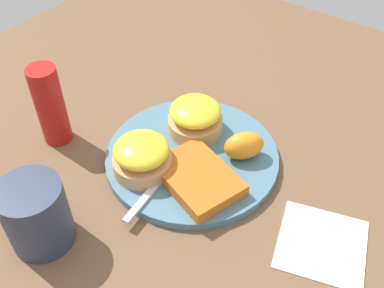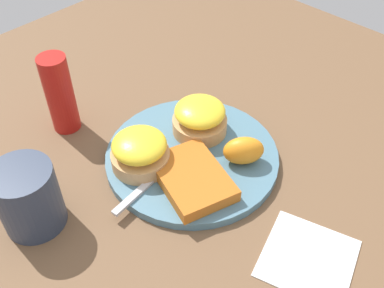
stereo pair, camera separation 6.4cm
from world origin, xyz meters
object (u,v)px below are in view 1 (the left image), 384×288
(sandwich_benedict_right, at_px, (142,156))
(condiment_bottle, at_px, (50,106))
(fork, at_px, (171,170))
(sandwich_benedict_left, at_px, (195,117))
(hashbrown_patty, at_px, (198,178))
(orange_wedge, at_px, (244,146))
(cup, at_px, (36,214))

(sandwich_benedict_right, bearing_deg, condiment_bottle, 6.50)
(fork, bearing_deg, sandwich_benedict_left, -75.75)
(fork, distance_m, condiment_bottle, 0.21)
(sandwich_benedict_right, relative_size, condiment_bottle, 0.65)
(sandwich_benedict_left, bearing_deg, condiment_bottle, 36.98)
(hashbrown_patty, bearing_deg, orange_wedge, -106.31)
(hashbrown_patty, relative_size, condiment_bottle, 0.90)
(sandwich_benedict_left, distance_m, cup, 0.28)
(hashbrown_patty, xyz_separation_m, cup, (0.11, 0.18, 0.02))
(hashbrown_patty, bearing_deg, sandwich_benedict_right, 17.73)
(sandwich_benedict_left, bearing_deg, hashbrown_patty, 127.73)
(hashbrown_patty, height_order, orange_wedge, orange_wedge)
(sandwich_benedict_right, bearing_deg, cup, 77.63)
(fork, height_order, condiment_bottle, condiment_bottle)
(sandwich_benedict_left, bearing_deg, fork, 104.25)
(sandwich_benedict_right, relative_size, hashbrown_patty, 0.72)
(fork, bearing_deg, sandwich_benedict_right, 31.04)
(orange_wedge, height_order, cup, cup)
(sandwich_benedict_left, relative_size, fork, 0.45)
(hashbrown_patty, xyz_separation_m, fork, (0.04, 0.00, -0.01))
(fork, xyz_separation_m, cup, (0.07, 0.18, 0.03))
(sandwich_benedict_right, relative_size, cup, 0.77)
(cup, bearing_deg, sandwich_benedict_right, -102.37)
(condiment_bottle, bearing_deg, hashbrown_patty, -169.73)
(sandwich_benedict_left, distance_m, fork, 0.10)
(sandwich_benedict_left, relative_size, sandwich_benedict_right, 1.00)
(sandwich_benedict_right, bearing_deg, sandwich_benedict_left, -95.80)
(sandwich_benedict_right, xyz_separation_m, hashbrown_patty, (-0.08, -0.03, -0.02))
(sandwich_benedict_left, bearing_deg, cup, 80.34)
(sandwich_benedict_left, xyz_separation_m, condiment_bottle, (0.18, 0.13, 0.03))
(orange_wedge, height_order, fork, orange_wedge)
(sandwich_benedict_right, distance_m, cup, 0.16)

